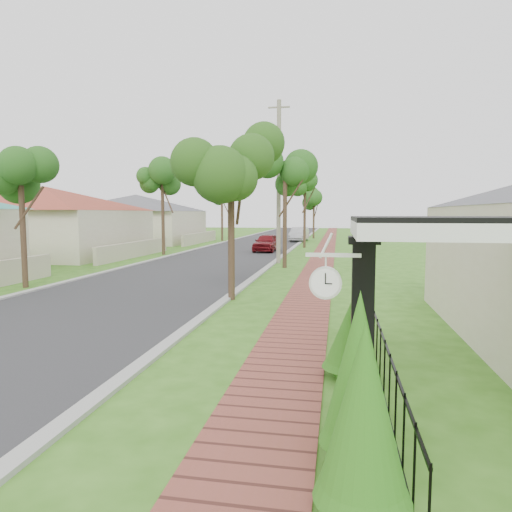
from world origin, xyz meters
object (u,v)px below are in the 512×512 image
Objects in this scene: near_tree at (231,166)px; parked_car_white at (299,234)px; parked_car_red at (267,243)px; porch_post at (362,336)px; utility_pole at (279,182)px; station_clock at (326,281)px.

parked_car_white is at bearing 90.78° from near_tree.
parked_car_red is 19.09m from near_tree.
porch_post is 0.47× the size of near_tree.
parked_car_red is 0.42× the size of utility_pole.
parked_car_white is 0.79× the size of near_tree.
near_tree reaches higher than parked_car_red.
parked_car_red is 12.64m from parked_car_white.
near_tree is at bearing 115.11° from porch_post.
parked_car_white is at bearing 88.21° from parked_car_red.
near_tree reaches higher than station_clock.
parked_car_red is 8.70m from utility_pole.
porch_post reaches higher than parked_car_white.
porch_post is 39.44m from parked_car_white.
station_clock reaches higher than parked_car_red.
station_clock is (3.16, -19.51, -2.61)m from utility_pole.
near_tree is 11.11m from utility_pole.
parked_car_white reaches higher than parked_car_red.
near_tree is (1.74, -18.65, 3.66)m from parked_car_red.
porch_post is at bearing -74.16° from parked_car_red.
parked_car_white is 39.81m from station_clock.
porch_post is at bearing 39.07° from station_clock.
parked_car_white is at bearing 95.31° from station_clock.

